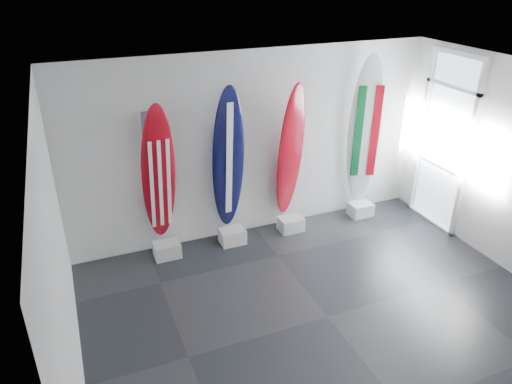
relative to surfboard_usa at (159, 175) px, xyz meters
name	(u,v)px	position (x,y,z in m)	size (l,w,h in m)	color
floor	(328,317)	(1.60, -2.28, -1.35)	(6.00, 6.00, 0.00)	black
ceiling	(346,86)	(1.60, -2.28, 1.65)	(6.00, 6.00, 0.00)	white
wall_back	(255,145)	(1.60, 0.22, 0.15)	(6.00, 6.00, 0.00)	white
wall_left	(61,273)	(-1.40, -2.28, 0.15)	(5.00, 5.00, 0.00)	white
display_block_usa	(167,250)	(0.00, -0.10, -1.23)	(0.40, 0.30, 0.24)	silver
surfboard_usa	(159,175)	(0.00, 0.00, 0.00)	(0.51, 0.08, 2.24)	maroon
display_block_navy	(232,236)	(1.07, -0.10, -1.23)	(0.40, 0.30, 0.24)	silver
surfboard_navy	(228,160)	(1.07, 0.00, 0.07)	(0.53, 0.08, 2.36)	black
display_block_swiss	(291,224)	(2.13, -0.10, -1.23)	(0.40, 0.30, 0.24)	silver
surfboard_swiss	(291,152)	(2.13, 0.00, 0.04)	(0.52, 0.08, 2.31)	maroon
display_block_italy	(360,209)	(3.51, -0.10, -1.23)	(0.40, 0.30, 0.24)	silver
surfboard_italy	(365,132)	(3.51, 0.00, 0.20)	(0.59, 0.08, 2.62)	white
wall_outlet	(106,239)	(-0.85, 0.20, -1.00)	(0.09, 0.02, 0.13)	silver
glass_door	(444,144)	(4.57, -0.73, 0.08)	(0.12, 1.16, 2.85)	white
balcony	(493,183)	(5.90, -0.73, -0.85)	(2.80, 2.20, 1.20)	slate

